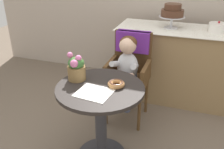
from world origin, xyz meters
TOP-DOWN VIEW (x-y plane):
  - cafe_table at (0.00, 0.00)m, footprint 0.72×0.72m
  - wicker_chair at (0.05, 0.75)m, footprint 0.42×0.45m
  - seated_child at (0.05, 0.59)m, footprint 0.27×0.32m
  - paper_napkin at (-0.01, -0.10)m, footprint 0.29×0.26m
  - donut_front at (0.12, 0.05)m, footprint 0.14×0.14m
  - flower_vase at (-0.23, 0.06)m, footprint 0.15×0.16m
  - display_counter at (0.55, 1.30)m, footprint 1.56×0.62m
  - tiered_cake_stand at (0.38, 1.30)m, footprint 0.30×0.30m
  - round_layer_cake at (0.89, 1.29)m, footprint 0.20×0.20m

SIDE VIEW (x-z plane):
  - display_counter at x=0.55m, z-range 0.00..0.90m
  - cafe_table at x=0.00m, z-range 0.15..0.87m
  - wicker_chair at x=0.05m, z-range 0.16..1.12m
  - seated_child at x=0.05m, z-range 0.31..1.04m
  - paper_napkin at x=-0.01m, z-range 0.72..0.72m
  - donut_front at x=0.12m, z-range 0.72..0.77m
  - flower_vase at x=-0.23m, z-range 0.71..0.95m
  - round_layer_cake at x=0.89m, z-range 0.89..1.01m
  - tiered_cake_stand at x=0.38m, z-range 0.94..1.22m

